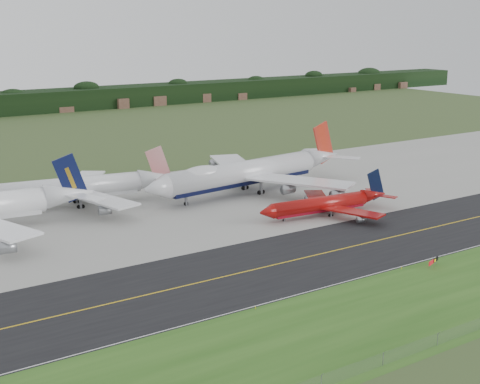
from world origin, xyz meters
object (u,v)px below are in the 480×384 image
at_px(jet_ba_747, 249,172).
at_px(taxiway_sign, 433,261).
at_px(jet_star_tail, 77,188).
at_px(jet_red_737, 326,204).

relative_size(jet_ba_747, taxiway_sign, 16.59).
bearing_deg(jet_star_tail, taxiway_sign, -61.95).
distance_m(jet_red_737, jet_star_tail, 69.59).
height_order(jet_star_tail, taxiway_sign, jet_star_tail).
bearing_deg(jet_star_tail, jet_red_737, -40.30).
bearing_deg(jet_ba_747, taxiway_sign, -91.60).
bearing_deg(jet_star_tail, jet_ba_747, -15.89).
distance_m(jet_ba_747, jet_star_tail, 50.75).
xyz_separation_m(jet_star_tail, taxiway_sign, (46.73, -87.72, -4.02)).
bearing_deg(taxiway_sign, jet_ba_747, 88.40).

